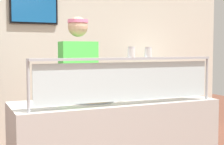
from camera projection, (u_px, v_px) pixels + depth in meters
shop_rear_unit at (52, 53)px, 5.13m from camera, size 6.25×0.13×2.70m
sneeze_guard at (128, 75)px, 2.78m from camera, size 1.68×0.06×0.40m
pizza_tray at (90, 99)px, 3.01m from camera, size 0.45×0.45×0.04m
pizza_server at (88, 97)px, 2.98m from camera, size 0.14×0.29×0.01m
parmesan_shaker at (131, 53)px, 2.78m from camera, size 0.06×0.06×0.09m
pepper_flake_shaker at (148, 53)px, 2.84m from camera, size 0.06×0.06×0.09m
worker_figure at (79, 88)px, 3.53m from camera, size 0.41×0.50×1.76m
prep_shelf at (157, 109)px, 5.40m from camera, size 0.70×0.55×0.89m
pizza_box_stack at (157, 72)px, 5.36m from camera, size 0.52×0.50×0.31m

